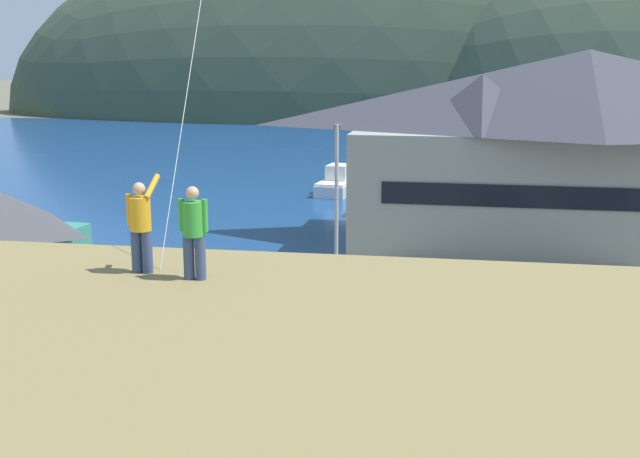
# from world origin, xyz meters

# --- Properties ---
(ground_plane) EXTENTS (600.00, 600.00, 0.00)m
(ground_plane) POSITION_xyz_m (0.00, 0.00, 0.00)
(ground_plane) COLOR #66604C
(parking_lot_pad) EXTENTS (40.00, 20.00, 0.10)m
(parking_lot_pad) POSITION_xyz_m (0.00, 5.00, 0.05)
(parking_lot_pad) COLOR slate
(parking_lot_pad) RESTS_ON ground
(bay_water) EXTENTS (360.00, 84.00, 0.03)m
(bay_water) POSITION_xyz_m (0.00, 60.00, 0.01)
(bay_water) COLOR navy
(bay_water) RESTS_ON ground
(far_hill_west_ridge) EXTENTS (149.00, 50.98, 71.45)m
(far_hill_west_ridge) POSITION_xyz_m (-2.89, 119.01, 0.00)
(far_hill_west_ridge) COLOR #3D4C38
(far_hill_west_ridge) RESTS_ON ground
(harbor_lodge) EXTENTS (25.45, 10.63, 10.44)m
(harbor_lodge) POSITION_xyz_m (11.54, 21.78, 5.55)
(harbor_lodge) COLOR #999E99
(harbor_lodge) RESTS_ON ground
(wharf_dock) EXTENTS (3.20, 15.47, 0.70)m
(wharf_dock) POSITION_xyz_m (-0.18, 35.23, 0.35)
(wharf_dock) COLOR #70604C
(wharf_dock) RESTS_ON ground
(moored_boat_wharfside) EXTENTS (3.02, 7.12, 2.16)m
(moored_boat_wharfside) POSITION_xyz_m (-3.63, 37.35, 0.72)
(moored_boat_wharfside) COLOR silver
(moored_boat_wharfside) RESTS_ON ground
(parked_car_back_row_left) EXTENTS (4.30, 2.25, 1.82)m
(parked_car_back_row_left) POSITION_xyz_m (-5.29, 6.50, 1.06)
(parked_car_back_row_left) COLOR silver
(parked_car_back_row_left) RESTS_ON parking_lot_pad
(parked_car_corner_spot) EXTENTS (4.22, 2.09, 1.82)m
(parked_car_corner_spot) POSITION_xyz_m (-1.14, 1.40, 1.06)
(parked_car_corner_spot) COLOR black
(parked_car_corner_spot) RESTS_ON parking_lot_pad
(parked_car_front_row_red) EXTENTS (4.24, 2.13, 1.82)m
(parked_car_front_row_red) POSITION_xyz_m (7.26, 7.13, 1.06)
(parked_car_front_row_red) COLOR black
(parked_car_front_row_red) RESTS_ON parking_lot_pad
(parked_car_back_row_right) EXTENTS (4.30, 2.25, 1.82)m
(parked_car_back_row_right) POSITION_xyz_m (-0.33, 6.13, 1.06)
(parked_car_back_row_right) COLOR #9EA3A8
(parked_car_back_row_right) RESTS_ON parking_lot_pad
(parked_car_front_row_end) EXTENTS (4.28, 2.20, 1.82)m
(parked_car_front_row_end) POSITION_xyz_m (3.64, -0.34, 1.06)
(parked_car_front_row_end) COLOR #B28923
(parked_car_front_row_end) RESTS_ON parking_lot_pad
(parked_car_mid_row_near) EXTENTS (4.31, 2.27, 1.82)m
(parked_car_mid_row_near) POSITION_xyz_m (-6.04, -0.38, 1.06)
(parked_car_mid_row_near) COLOR red
(parked_car_mid_row_near) RESTS_ON parking_lot_pad
(parking_light_pole) EXTENTS (0.24, 0.78, 7.25)m
(parking_light_pole) POSITION_xyz_m (0.08, 10.55, 4.27)
(parking_light_pole) COLOR #ADADB2
(parking_light_pole) RESTS_ON parking_lot_pad
(person_kite_flyer) EXTENTS (0.55, 0.64, 1.86)m
(person_kite_flyer) POSITION_xyz_m (-0.94, -7.94, 7.01)
(person_kite_flyer) COLOR #384770
(person_kite_flyer) RESTS_ON grassy_hill_foreground
(person_companion) EXTENTS (0.55, 0.40, 1.74)m
(person_companion) POSITION_xyz_m (0.20, -8.23, 6.99)
(person_companion) COLOR #384770
(person_companion) RESTS_ON grassy_hill_foreground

